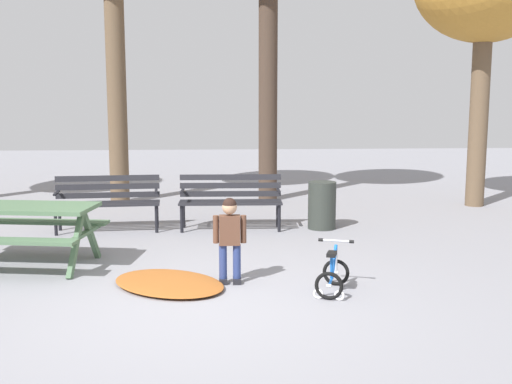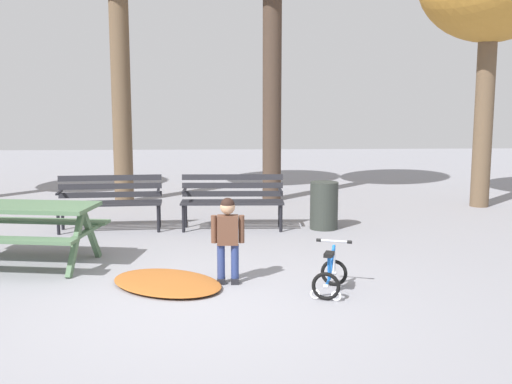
{
  "view_description": "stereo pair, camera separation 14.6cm",
  "coord_description": "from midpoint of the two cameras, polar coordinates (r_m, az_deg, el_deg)",
  "views": [
    {
      "loc": [
        0.22,
        -6.26,
        2.12
      ],
      "look_at": [
        0.72,
        1.93,
        0.85
      ],
      "focal_mm": 44.77,
      "sensor_mm": 36.0,
      "label": 1
    },
    {
      "loc": [
        0.37,
        -6.26,
        2.12
      ],
      "look_at": [
        0.72,
        1.93,
        0.85
      ],
      "focal_mm": 44.77,
      "sensor_mm": 36.0,
      "label": 2
    }
  ],
  "objects": [
    {
      "name": "ground",
      "position": [
        6.62,
        -5.91,
        -9.94
      ],
      "size": [
        36.0,
        36.0,
        0.0
      ],
      "primitive_type": "plane",
      "color": "gray"
    },
    {
      "name": "picnic_table",
      "position": [
        8.37,
        -20.73,
        -2.29
      ],
      "size": [
        1.99,
        1.6,
        0.79
      ],
      "color": "#4C6B4C",
      "rests_on": "ground"
    },
    {
      "name": "park_bench_far_left",
      "position": [
        10.16,
        -13.53,
        -0.55
      ],
      "size": [
        1.63,
        0.57,
        0.85
      ],
      "color": "#232328",
      "rests_on": "ground"
    },
    {
      "name": "park_bench_left",
      "position": [
        10.02,
        -2.71,
        -0.45
      ],
      "size": [
        1.61,
        0.5,
        0.85
      ],
      "color": "#232328",
      "rests_on": "ground"
    },
    {
      "name": "child_standing",
      "position": [
        7.13,
        -2.95,
        -3.77
      ],
      "size": [
        0.37,
        0.17,
        0.98
      ],
      "color": "navy",
      "rests_on": "ground"
    },
    {
      "name": "kids_bicycle",
      "position": [
        6.93,
        6.26,
        -7.34
      ],
      "size": [
        0.5,
        0.63,
        0.54
      ],
      "color": "black",
      "rests_on": "ground"
    },
    {
      "name": "leaf_pile",
      "position": [
        7.24,
        -8.37,
        -8.04
      ],
      "size": [
        1.67,
        1.61,
        0.07
      ],
      "primitive_type": "ellipsoid",
      "rotation": [
        0.0,
        0.0,
        2.46
      ],
      "color": "#9E5623",
      "rests_on": "ground"
    },
    {
      "name": "trash_bin",
      "position": [
        10.1,
        5.5,
        -1.19
      ],
      "size": [
        0.44,
        0.44,
        0.75
      ],
      "primitive_type": "cylinder",
      "color": "#2D332D",
      "rests_on": "ground"
    }
  ]
}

